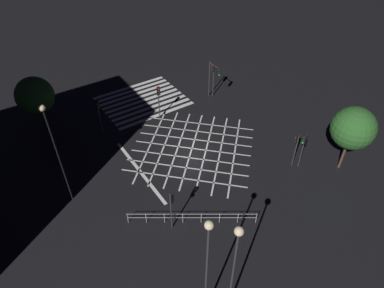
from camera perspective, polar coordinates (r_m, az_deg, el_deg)
ground_plane at (r=33.66m, az=0.00°, el=-0.73°), size 200.00×200.00×0.00m
road_markings at (r=38.02m, az=-5.80°, el=4.47°), size 14.17×21.36×0.01m
traffic_light_sw_main at (r=40.09m, az=3.54°, el=11.75°), size 0.39×0.36×4.28m
traffic_light_sw_cross at (r=39.32m, az=3.75°, el=11.47°), size 0.36×1.93×4.48m
traffic_light_nw_cross at (r=31.64m, az=16.99°, el=0.11°), size 0.36×0.39×3.58m
traffic_light_nw_main at (r=31.56m, az=18.04°, el=-0.07°), size 0.39×0.36×3.70m
traffic_light_ne_main at (r=25.14m, az=-3.40°, el=-9.84°), size 0.39×0.36×3.88m
traffic_light_median_south at (r=36.44m, az=-5.55°, el=7.96°), size 0.36×0.39×3.85m
traffic_light_se_cross at (r=34.57m, az=-15.26°, el=5.20°), size 0.36×0.39×4.23m
street_lamp_east at (r=26.64m, az=-22.18°, el=0.54°), size 0.48×0.48×9.35m
street_lamp_west at (r=18.50m, az=2.57°, el=-18.65°), size 0.47×0.47×9.24m
street_lamp_far at (r=18.99m, az=7.22°, el=-18.25°), size 0.51×0.51×8.41m
street_tree_near at (r=37.78m, az=-24.73°, el=7.33°), size 3.79×3.79×5.69m
street_tree_far at (r=31.82m, az=25.28°, el=2.40°), size 3.72×3.72×6.37m
pedestrian_railing at (r=26.99m, az=0.00°, el=-12.06°), size 8.34×5.60×1.05m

